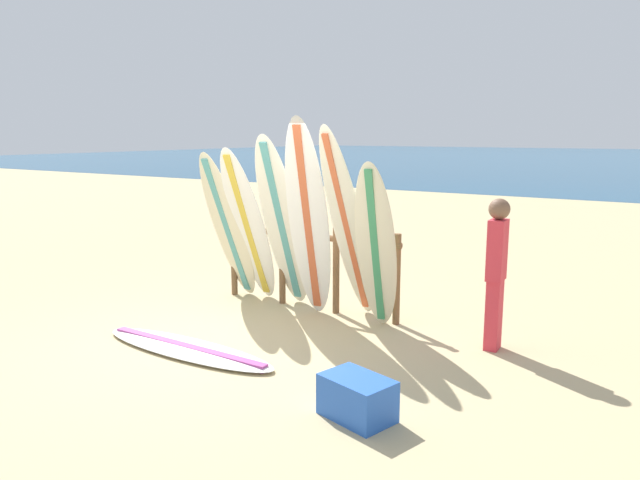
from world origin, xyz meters
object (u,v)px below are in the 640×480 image
object	(u,v)px
surfboard_lying_on_sand	(187,348)
beachgoer_standing	(496,268)
surfboard_leaning_right	(376,247)
surfboard_leaning_center_right	(348,226)
surfboard_rack	(308,257)
surfboard_leaning_left	(249,227)
surfboard_leaning_center	(308,220)
cooler_box	(357,398)
surfboard_leaning_center_left	(282,224)
surfboard_leaning_far_left	(228,227)

from	to	relation	value
surfboard_lying_on_sand	beachgoer_standing	bearing A→B (deg)	33.53
surfboard_leaning_right	surfboard_lying_on_sand	world-z (taller)	surfboard_leaning_right
surfboard_leaning_center_right	surfboard_rack	bearing A→B (deg)	160.16
surfboard_leaning_left	surfboard_leaning_center_right	bearing A→B (deg)	1.05
surfboard_leaning_center	surfboard_leaning_left	bearing A→B (deg)	173.37
surfboard_rack	surfboard_leaning_center_right	world-z (taller)	surfboard_leaning_center_right
cooler_box	surfboard_leaning_center_left	bearing A→B (deg)	152.79
surfboard_leaning_center_right	surfboard_leaning_right	world-z (taller)	surfboard_leaning_center_right
surfboard_rack	surfboard_leaning_center_left	size ratio (longest dim) A/B	1.15
surfboard_leaning_far_left	surfboard_leaning_left	size ratio (longest dim) A/B	0.97
surfboard_leaning_left	surfboard_leaning_far_left	bearing A→B (deg)	178.66
cooler_box	surfboard_leaning_far_left	bearing A→B (deg)	162.30
surfboard_leaning_left	surfboard_leaning_right	xyz separation A→B (m)	(1.98, -0.05, -0.07)
surfboard_rack	beachgoer_standing	distance (m)	2.63
surfboard_leaning_left	surfboard_leaning_center_left	world-z (taller)	surfboard_leaning_center_left
surfboard_lying_on_sand	cooler_box	world-z (taller)	cooler_box
surfboard_leaning_center_left	beachgoer_standing	world-z (taller)	surfboard_leaning_center_left
surfboard_leaning_center	surfboard_lying_on_sand	xyz separation A→B (m)	(-0.51, -1.68, -1.27)
surfboard_leaning_center_right	cooler_box	bearing A→B (deg)	-58.55
surfboard_leaning_center_left	surfboard_leaning_center	size ratio (longest dim) A/B	0.92
beachgoer_standing	surfboard_leaning_center_left	bearing A→B (deg)	-178.94
surfboard_leaning_center_left	cooler_box	distance (m)	3.37
surfboard_leaning_center_right	cooler_box	size ratio (longest dim) A/B	4.17
surfboard_leaning_center	surfboard_leaning_right	bearing A→B (deg)	4.57
surfboard_leaning_center_right	surfboard_leaning_left	bearing A→B (deg)	-178.95
surfboard_leaning_far_left	surfboard_leaning_left	world-z (taller)	surfboard_leaning_left
surfboard_leaning_center_left	surfboard_leaning_left	bearing A→B (deg)	-177.54
surfboard_leaning_center_right	cooler_box	xyz separation A→B (m)	(1.35, -2.20, -1.07)
surfboard_rack	surfboard_leaning_right	world-z (taller)	surfboard_leaning_right
surfboard_leaning_center_left	surfboard_leaning_right	bearing A→B (deg)	-2.98
surfboard_lying_on_sand	surfboard_leaning_center_left	bearing A→B (deg)	89.82
surfboard_leaning_right	cooler_box	xyz separation A→B (m)	(0.91, -2.12, -0.86)
surfboard_rack	surfboard_leaning_center	bearing A→B (deg)	-56.50
surfboard_rack	surfboard_leaning_center	world-z (taller)	surfboard_leaning_center
surfboard_leaning_far_left	surfboard_leaning_right	size ratio (longest dim) A/B	1.04
cooler_box	surfboard_leaning_center	bearing A→B (deg)	147.77
surfboard_leaning_far_left	cooler_box	distance (m)	4.04
surfboard_leaning_left	surfboard_rack	bearing A→B (deg)	21.41
surfboard_leaning_far_left	surfboard_leaning_center	distance (m)	1.47
surfboard_leaning_center	surfboard_leaning_center_right	world-z (taller)	surfboard_leaning_center
surfboard_leaning_left	beachgoer_standing	bearing A→B (deg)	1.29
surfboard_leaning_left	surfboard_leaning_right	distance (m)	1.99
surfboard_leaning_right	beachgoer_standing	xyz separation A→B (m)	(1.41, 0.13, -0.11)
surfboard_rack	surfboard_lying_on_sand	bearing A→B (deg)	-96.21
surfboard_leaning_center	beachgoer_standing	world-z (taller)	surfboard_leaning_center
surfboard_leaning_left	surfboard_leaning_center_left	size ratio (longest dim) A/B	0.93
surfboard_leaning_center_left	surfboard_lying_on_sand	size ratio (longest dim) A/B	1.00
surfboard_leaning_left	surfboard_leaning_center	bearing A→B (deg)	-6.63
surfboard_leaning_center_right	beachgoer_standing	distance (m)	1.87
surfboard_leaning_center	cooler_box	distance (m)	2.97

